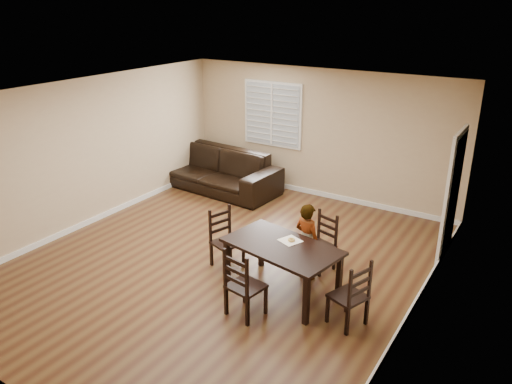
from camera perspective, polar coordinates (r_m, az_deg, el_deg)
ground at (r=8.16m, az=-3.86°, el=-7.98°), size 7.00×7.00×0.00m
room at (r=7.57m, az=-3.19°, el=4.53°), size 6.04×7.04×2.72m
dining_table at (r=7.07m, az=2.98°, el=-6.71°), size 1.76×1.19×0.76m
chair_near at (r=7.91m, az=7.78°, el=-5.75°), size 0.51×0.49×0.92m
chair_far at (r=6.63m, az=-1.88°, el=-10.95°), size 0.51×0.49×0.99m
chair_left at (r=7.93m, az=-3.82°, el=-5.36°), size 0.52×0.53×0.95m
chair_right at (r=6.58m, az=11.23°, el=-11.89°), size 0.52×0.54×0.94m
child at (r=7.51m, az=5.85°, el=-5.61°), size 0.50×0.39×1.20m
napkin at (r=7.15m, az=3.93°, el=-5.56°), size 0.35×0.35×0.00m
donut at (r=7.13m, az=4.06°, el=-5.45°), size 0.11×0.11×0.04m
sofa at (r=11.13m, az=-4.84°, el=2.62°), size 3.09×1.39×0.88m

